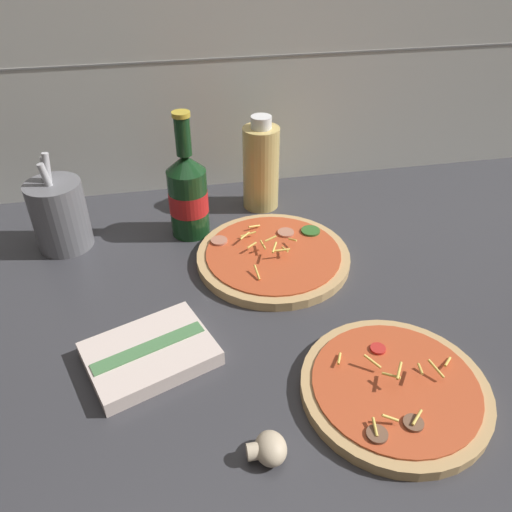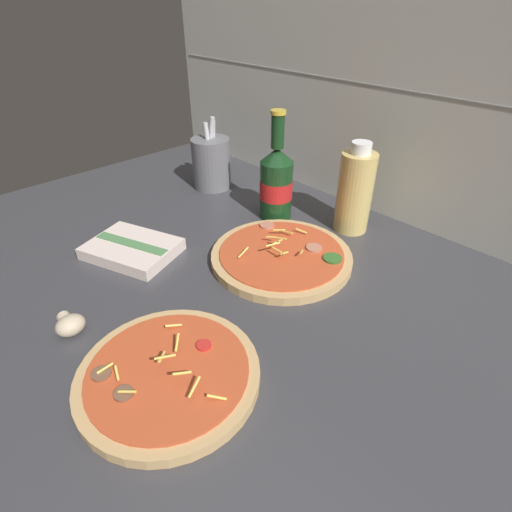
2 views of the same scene
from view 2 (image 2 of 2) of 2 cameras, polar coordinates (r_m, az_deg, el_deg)
name	(u,v)px [view 2 (image 2 of 2)]	position (r cm, az deg, el deg)	size (l,w,h in cm)	color
counter_slab	(265,322)	(66.50, 1.22, -9.37)	(160.00, 90.00, 2.50)	#38383D
tile_backsplash	(436,95)	(88.61, 24.27, 20.22)	(160.00, 1.13, 60.00)	silver
pizza_near	(167,373)	(57.60, -12.58, -16.01)	(24.71, 24.71, 4.81)	tan
pizza_far	(282,256)	(77.85, 3.66, -0.02)	(27.34, 27.34, 5.13)	tan
beer_bottle	(276,182)	(90.46, 2.91, 10.52)	(7.42, 7.42, 24.03)	#143819
oil_bottle	(355,191)	(87.41, 13.94, 8.96)	(7.38, 7.38, 19.39)	#D6B766
mushroom_left	(70,324)	(68.20, -25.05, -8.85)	(4.69, 4.47, 3.13)	beige
utensil_crock	(211,163)	(107.39, -6.39, 13.12)	(9.86, 9.86, 18.11)	slate
dish_towel	(132,249)	(83.23, -17.25, 0.99)	(20.36, 17.78, 2.56)	beige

